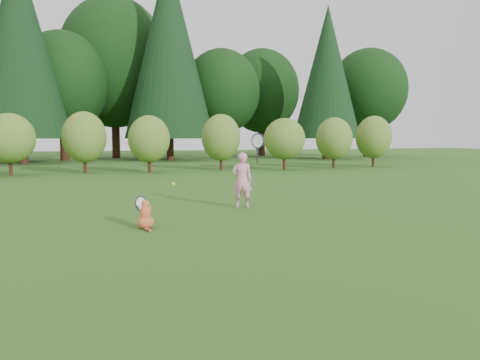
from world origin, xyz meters
name	(u,v)px	position (x,y,z in m)	size (l,w,h in m)	color
ground	(243,221)	(0.00, 0.00, 0.00)	(100.00, 100.00, 0.00)	#244D15
shrub_row	(152,141)	(0.00, 13.00, 1.40)	(28.00, 3.00, 2.80)	#497023
woodland_backdrop	(131,44)	(0.00, 23.00, 7.50)	(48.00, 10.00, 15.00)	black
child	(243,179)	(0.54, 1.65, 0.65)	(0.71, 0.47, 1.84)	pink
cat	(145,213)	(-1.80, -0.10, 0.26)	(0.43, 0.73, 0.68)	#B44422
tennis_ball	(173,184)	(-1.29, 0.00, 0.74)	(0.07, 0.07, 0.07)	#BCE51B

